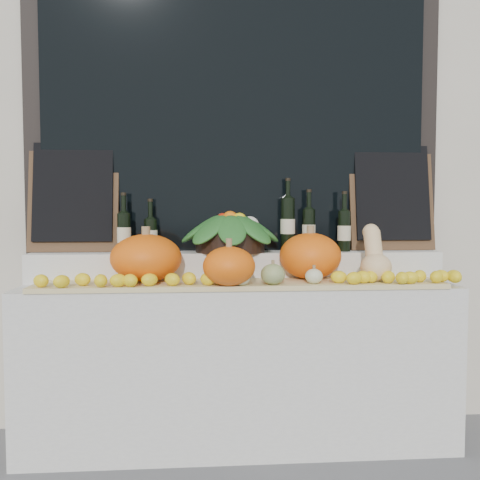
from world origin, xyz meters
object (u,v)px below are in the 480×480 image
(pumpkin_right, at_px, (310,256))
(wine_bottle_tall, at_px, (288,224))
(pumpkin_left, at_px, (146,258))
(produce_bowl, at_px, (230,232))
(butternut_squash, at_px, (375,258))

(pumpkin_right, relative_size, wine_bottle_tall, 0.80)
(pumpkin_left, bearing_deg, produce_bowl, 24.42)
(pumpkin_right, distance_m, produce_bowl, 0.47)
(pumpkin_left, height_order, wine_bottle_tall, wine_bottle_tall)
(pumpkin_right, height_order, butternut_squash, butternut_squash)
(pumpkin_right, xyz_separation_m, produce_bowl, (-0.42, 0.17, 0.13))
(butternut_squash, relative_size, wine_bottle_tall, 0.71)
(pumpkin_left, distance_m, produce_bowl, 0.51)
(butternut_squash, bearing_deg, pumpkin_right, 163.66)
(pumpkin_left, relative_size, pumpkin_right, 1.12)
(pumpkin_right, bearing_deg, pumpkin_left, -177.61)
(pumpkin_right, distance_m, wine_bottle_tall, 0.28)
(butternut_squash, xyz_separation_m, wine_bottle_tall, (-0.41, 0.30, 0.17))
(butternut_squash, distance_m, produce_bowl, 0.80)
(pumpkin_left, xyz_separation_m, pumpkin_right, (0.87, 0.04, 0.00))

